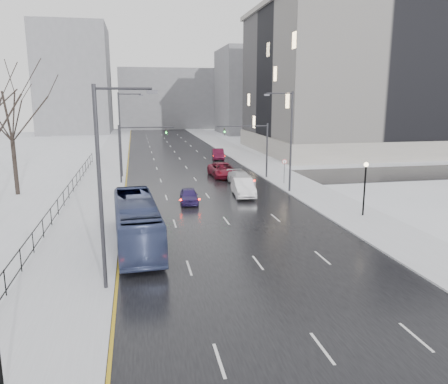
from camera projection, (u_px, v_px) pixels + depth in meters
road at (185, 165)px, 61.66m from camera, size 16.00×150.00×0.04m
cross_road at (196, 181)px, 50.17m from camera, size 130.00×10.00×0.04m
sidewalk_left at (108, 167)px, 59.62m from camera, size 5.00×150.00×0.16m
sidewalk_right at (256, 163)px, 63.69m from camera, size 5.00×150.00×0.16m
park_strip at (34, 170)px, 57.78m from camera, size 14.00×150.00×0.12m
tree_park_e at (18, 195)px, 42.81m from camera, size 9.45×9.45×13.50m
iron_fence at (46, 223)px, 30.22m from camera, size 0.06×70.00×1.30m
streetlight_r_mid at (289, 137)px, 42.90m from camera, size 2.95×0.25×10.00m
streetlight_l_near at (104, 179)px, 20.58m from camera, size 2.95×0.25×10.00m
streetlight_l_far at (122, 130)px, 51.23m from camera, size 2.95×0.25×10.00m
lamppost_r_mid at (365, 181)px, 34.44m from camera, size 0.36×0.36×4.28m
mast_signal_right at (258, 144)px, 50.72m from camera, size 6.10×0.33×6.50m
mast_signal_left at (130, 147)px, 47.88m from camera, size 6.10×0.33×6.50m
no_uturn_sign at (284, 164)px, 47.64m from camera, size 0.60×0.06×2.70m
civic_building at (372, 87)px, 77.57m from camera, size 41.00×31.00×24.80m
bldg_far_right at (265, 92)px, 117.45m from camera, size 24.00×20.00×22.00m
bldg_far_left at (75, 80)px, 116.70m from camera, size 18.00×22.00×28.00m
bldg_far_center at (168, 99)px, 137.17m from camera, size 30.00×18.00×18.00m
bus at (137, 222)px, 27.99m from camera, size 3.20×11.10×3.06m
sedan_center_near at (189, 196)px, 39.45m from camera, size 1.84×4.03×1.34m
sedan_right_near at (243, 187)px, 42.28m from camera, size 2.24×5.33×1.71m
sedan_right_cross at (223, 170)px, 52.53m from camera, size 3.04×6.12×1.67m
sedan_right_far at (241, 178)px, 47.83m from camera, size 2.53×5.12×1.43m
sedan_right_distant at (218, 154)px, 67.58m from camera, size 2.29×5.04×1.60m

